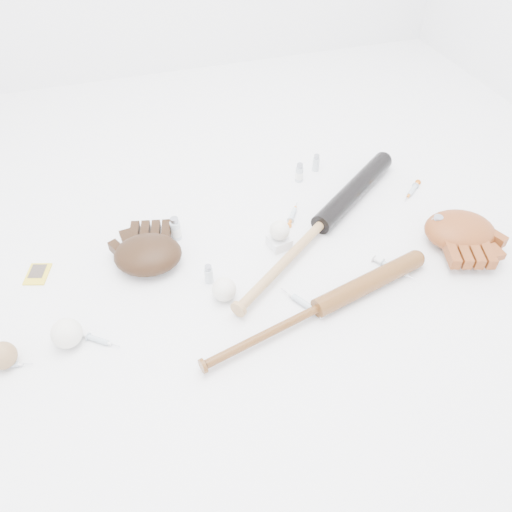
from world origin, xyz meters
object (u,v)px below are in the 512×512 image
object	(u,v)px
bat_dark	(322,224)
glove_dark	(148,254)
pedestal	(279,242)
bat_wood	(319,308)

from	to	relation	value
bat_dark	glove_dark	size ratio (longest dim) A/B	3.89
bat_dark	pedestal	world-z (taller)	bat_dark
pedestal	glove_dark	bearing A→B (deg)	173.95
bat_dark	pedestal	bearing A→B (deg)	152.42
pedestal	bat_wood	bearing A→B (deg)	-87.77
glove_dark	pedestal	xyz separation A→B (m)	(0.42, -0.04, -0.03)
bat_wood	glove_dark	world-z (taller)	glove_dark
bat_dark	glove_dark	distance (m)	0.58
glove_dark	pedestal	size ratio (longest dim) A/B	3.83
glove_dark	pedestal	distance (m)	0.42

